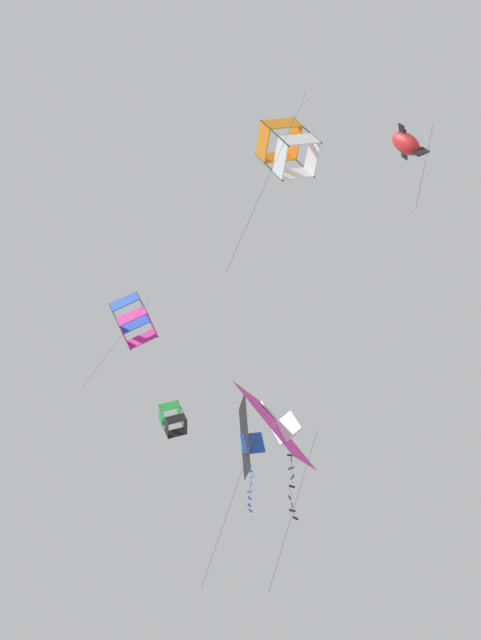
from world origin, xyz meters
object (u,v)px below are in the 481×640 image
kite_delta_mid_left (279,427)px  kite_box_far_centre (173,419)px  kite_box_near_left (133,320)px  kite_box_near_right (288,149)px  kite_delta_upper_right (247,439)px  kite_fish_highest (406,143)px

kite_delta_mid_left → kite_box_far_centre: bearing=-121.7°
kite_box_near_left → kite_box_near_right: 10.82m
kite_delta_upper_right → kite_delta_mid_left: 3.73m
kite_delta_mid_left → kite_delta_upper_right: bearing=-127.3°
kite_fish_highest → kite_delta_upper_right: (-10.27, -1.10, -3.53)m
kite_delta_upper_right → kite_box_near_left: kite_box_near_left is taller
kite_box_far_centre → kite_fish_highest: (18.30, 1.63, -4.72)m
kite_fish_highest → kite_delta_mid_left: size_ratio=0.74×
kite_box_far_centre → kite_delta_upper_right: size_ratio=0.26×
kite_fish_highest → kite_box_near_right: (-3.88, -1.92, 5.79)m
kite_box_near_left → kite_box_far_centre: bearing=178.0°
kite_delta_upper_right → kite_box_far_centre: bearing=-154.7°
kite_delta_upper_right → kite_delta_mid_left: size_ratio=0.96×
kite_delta_mid_left → kite_fish_highest: bearing=66.6°
kite_fish_highest → kite_box_near_left: (-14.26, -4.98, 6.03)m
kite_fish_highest → kite_box_near_left: size_ratio=0.79×
kite_fish_highest → kite_box_near_right: size_ratio=0.53×
kite_box_far_centre → kite_delta_mid_left: bearing=20.8°
kite_delta_upper_right → kite_box_near_right: bearing=14.2°
kite_delta_upper_right → kite_delta_mid_left: bearing=17.7°
kite_delta_upper_right → kite_box_near_right: 11.33m
kite_delta_upper_right → kite_box_near_right: size_ratio=0.70×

